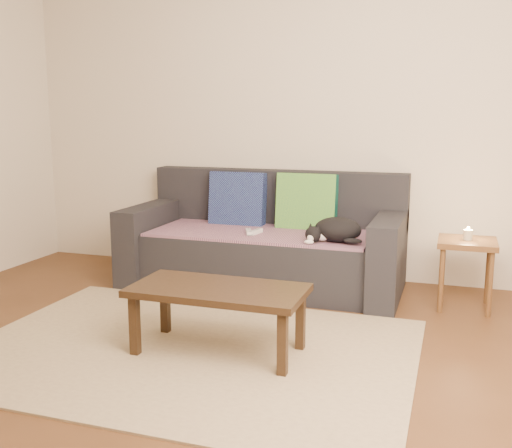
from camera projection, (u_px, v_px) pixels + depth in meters
name	position (u px, v px, depth m)	size (l,w,h in m)	color
ground	(177.00, 361.00, 3.25)	(4.50, 4.50, 0.00)	brown
back_wall	(281.00, 116.00, 4.88)	(4.50, 0.04, 2.60)	beige
sofa	(265.00, 246.00, 4.66)	(2.10, 0.94, 0.87)	#232328
throw_blanket	(261.00, 233.00, 4.55)	(1.66, 0.74, 0.02)	#43284B
cushion_navy	(238.00, 200.00, 4.85)	(0.46, 0.11, 0.46)	#130F42
cushion_green	(307.00, 204.00, 4.67)	(0.47, 0.12, 0.47)	#0B483E
cat	(336.00, 230.00, 4.17)	(0.40, 0.30, 0.17)	black
wii_remote_a	(249.00, 232.00, 4.45)	(0.15, 0.04, 0.03)	white
wii_remote_b	(256.00, 232.00, 4.46)	(0.15, 0.04, 0.03)	white
side_table	(467.00, 252.00, 4.07)	(0.38, 0.38, 0.48)	brown
candle	(468.00, 234.00, 4.05)	(0.06, 0.06, 0.09)	beige
rug	(189.00, 350.00, 3.39)	(2.50, 1.80, 0.01)	tan
coffee_table	(218.00, 295.00, 3.29)	(0.96, 0.48, 0.38)	#312113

